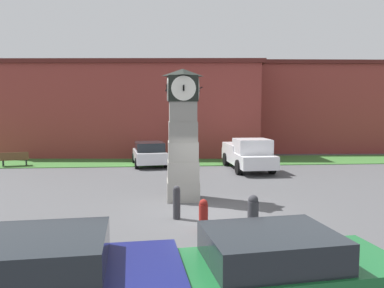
# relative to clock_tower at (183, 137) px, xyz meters

# --- Properties ---
(ground_plane) EXTENTS (70.26, 70.26, 0.00)m
(ground_plane) POSITION_rel_clock_tower_xyz_m (0.69, -2.09, -2.41)
(ground_plane) COLOR #4C4C4F
(clock_tower) EXTENTS (1.42, 1.45, 4.97)m
(clock_tower) POSITION_rel_clock_tower_xyz_m (0.00, 0.00, 0.00)
(clock_tower) COLOR gray
(clock_tower) RESTS_ON ground_plane
(bollard_near_tower) EXTENTS (0.30, 0.30, 1.16)m
(bollard_near_tower) POSITION_rel_clock_tower_xyz_m (1.63, -4.48, -1.82)
(bollard_near_tower) COLOR #333338
(bollard_near_tower) RESTS_ON ground_plane
(bollard_mid_row) EXTENTS (0.26, 0.26, 0.91)m
(bollard_mid_row) POSITION_rel_clock_tower_xyz_m (0.37, -3.81, -1.95)
(bollard_mid_row) COLOR maroon
(bollard_mid_row) RESTS_ON ground_plane
(bollard_far_row) EXTENTS (0.23, 0.23, 1.07)m
(bollard_far_row) POSITION_rel_clock_tower_xyz_m (-0.35, -2.59, -1.87)
(bollard_far_row) COLOR #333338
(bollard_far_row) RESTS_ON ground_plane
(car_near_tower) EXTENTS (4.11, 2.36, 1.51)m
(car_near_tower) POSITION_rel_clock_tower_xyz_m (-2.54, -8.43, -1.64)
(car_near_tower) COLOR navy
(car_near_tower) RESTS_ON ground_plane
(car_by_building) EXTENTS (4.06, 2.29, 1.42)m
(car_by_building) POSITION_rel_clock_tower_xyz_m (1.20, -8.22, -1.68)
(car_by_building) COLOR #19602D
(car_by_building) RESTS_ON ground_plane
(car_far_lot) EXTENTS (2.33, 4.04, 1.48)m
(car_far_lot) POSITION_rel_clock_tower_xyz_m (-1.58, 9.02, -1.65)
(car_far_lot) COLOR silver
(car_far_lot) RESTS_ON ground_plane
(pickup_truck) EXTENTS (2.26, 5.52, 1.85)m
(pickup_truck) POSITION_rel_clock_tower_xyz_m (4.15, 6.99, -1.48)
(pickup_truck) COLOR silver
(pickup_truck) RESTS_ON ground_plane
(bench) EXTENTS (1.68, 0.93, 0.90)m
(bench) POSITION_rel_clock_tower_xyz_m (-9.74, 9.21, -1.89)
(bench) COLOR brown
(bench) RESTS_ON ground_plane
(warehouse_blue_far) EXTENTS (20.59, 12.46, 6.98)m
(warehouse_blue_far) POSITION_rel_clock_tower_xyz_m (-2.98, 17.43, 1.09)
(warehouse_blue_far) COLOR maroon
(warehouse_blue_far) RESTS_ON ground_plane
(storefront_low_left) EXTENTS (20.09, 12.02, 7.34)m
(storefront_low_left) POSITION_rel_clock_tower_xyz_m (14.62, 19.44, 1.27)
(storefront_low_left) COLOR maroon
(storefront_low_left) RESTS_ON ground_plane
(grass_verge_far) EXTENTS (42.16, 4.62, 0.04)m
(grass_verge_far) POSITION_rel_clock_tower_xyz_m (4.50, 10.79, -2.39)
(grass_verge_far) COLOR #386B2D
(grass_verge_far) RESTS_ON ground_plane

